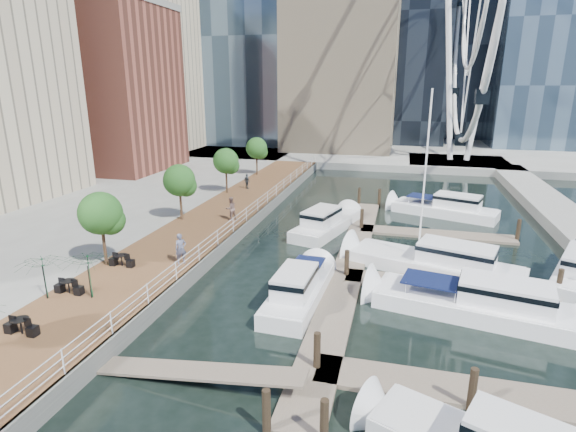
# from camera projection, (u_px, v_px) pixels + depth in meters

# --- Properties ---
(ground) EXTENTS (520.00, 520.00, 0.00)m
(ground) POSITION_uv_depth(u_px,v_px,m) (263.00, 337.00, 21.67)
(ground) COLOR black
(ground) RESTS_ON ground
(boardwalk) EXTENTS (6.00, 60.00, 1.00)m
(boardwalk) POSITION_uv_depth(u_px,v_px,m) (214.00, 224.00, 37.61)
(boardwalk) COLOR brown
(boardwalk) RESTS_ON ground
(seawall) EXTENTS (0.25, 60.00, 1.00)m
(seawall) POSITION_uv_depth(u_px,v_px,m) (248.00, 227.00, 36.90)
(seawall) COLOR #595954
(seawall) RESTS_ON ground
(land_far) EXTENTS (200.00, 114.00, 1.00)m
(land_far) POSITION_uv_depth(u_px,v_px,m) (380.00, 130.00, 116.41)
(land_far) COLOR gray
(land_far) RESTS_ON ground
(pier) EXTENTS (14.00, 12.00, 1.00)m
(pier) POSITION_uv_depth(u_px,v_px,m) (458.00, 164.00, 66.58)
(pier) COLOR gray
(pier) RESTS_ON ground
(railing) EXTENTS (0.10, 60.00, 1.05)m
(railing) POSITION_uv_depth(u_px,v_px,m) (246.00, 214.00, 36.64)
(railing) COLOR white
(railing) RESTS_ON boardwalk
(floating_docks) EXTENTS (16.00, 34.00, 2.60)m
(floating_docks) POSITION_uv_depth(u_px,v_px,m) (427.00, 266.00, 28.92)
(floating_docks) COLOR #6D6051
(floating_docks) RESTS_ON ground
(midrise_condos) EXTENTS (19.00, 67.00, 28.00)m
(midrise_condos) POSITION_uv_depth(u_px,v_px,m) (49.00, 69.00, 50.81)
(midrise_condos) COLOR #BCAD8E
(midrise_condos) RESTS_ON ground
(street_trees) EXTENTS (2.60, 42.60, 4.60)m
(street_trees) POSITION_uv_depth(u_px,v_px,m) (179.00, 180.00, 36.19)
(street_trees) COLOR #3F2B1C
(street_trees) RESTS_ON ground
(cafe_tables) EXTENTS (2.50, 13.70, 0.74)m
(cafe_tables) POSITION_uv_depth(u_px,v_px,m) (47.00, 305.00, 21.89)
(cafe_tables) COLOR black
(cafe_tables) RESTS_ON ground
(yacht_foreground) EXTENTS (11.84, 5.23, 2.15)m
(yacht_foreground) POSITION_uv_depth(u_px,v_px,m) (475.00, 315.00, 23.70)
(yacht_foreground) COLOR white
(yacht_foreground) RESTS_ON ground
(pedestrian_near) EXTENTS (0.83, 0.81, 1.93)m
(pedestrian_near) POSITION_uv_depth(u_px,v_px,m) (181.00, 249.00, 27.70)
(pedestrian_near) COLOR #52556D
(pedestrian_near) RESTS_ON boardwalk
(pedestrian_mid) EXTENTS (1.17, 1.20, 1.94)m
(pedestrian_mid) POSITION_uv_depth(u_px,v_px,m) (231.00, 209.00, 36.70)
(pedestrian_mid) COLOR #82625A
(pedestrian_mid) RESTS_ON boardwalk
(pedestrian_far) EXTENTS (1.00, 0.85, 1.61)m
(pedestrian_far) POSITION_uv_depth(u_px,v_px,m) (247.00, 181.00, 47.96)
(pedestrian_far) COLOR #373D45
(pedestrian_far) RESTS_ON boardwalk
(moored_yachts) EXTENTS (23.13, 35.62, 11.50)m
(moored_yachts) POSITION_uv_depth(u_px,v_px,m) (431.00, 268.00, 29.74)
(moored_yachts) COLOR white
(moored_yachts) RESTS_ON ground
(cafe_seating) EXTENTS (5.37, 8.54, 2.46)m
(cafe_seating) POSITION_uv_depth(u_px,v_px,m) (50.00, 288.00, 21.93)
(cafe_seating) COLOR #103C15
(cafe_seating) RESTS_ON ground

